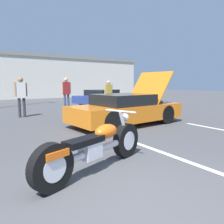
{
  "coord_description": "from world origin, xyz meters",
  "views": [
    {
      "loc": [
        -1.5,
        -1.79,
        1.5
      ],
      "look_at": [
        1.36,
        2.69,
        0.8
      ],
      "focal_mm": 35.0,
      "sensor_mm": 36.0,
      "label": 1
    }
  ],
  "objects_px": {
    "show_car_hood_open": "(127,109)",
    "spectator_far_lot": "(66,91)",
    "spectator_near_motorcycle": "(109,93)",
    "spectator_midground": "(21,93)",
    "parked_car_right_row": "(103,97)",
    "motorcycle": "(96,147)"
  },
  "relations": [
    {
      "from": "show_car_hood_open",
      "to": "spectator_far_lot",
      "type": "bearing_deg",
      "value": 88.07
    },
    {
      "from": "spectator_near_motorcycle",
      "to": "spectator_midground",
      "type": "bearing_deg",
      "value": -176.69
    },
    {
      "from": "spectator_midground",
      "to": "spectator_near_motorcycle",
      "type": "bearing_deg",
      "value": 3.31
    },
    {
      "from": "spectator_near_motorcycle",
      "to": "spectator_midground",
      "type": "height_order",
      "value": "spectator_midground"
    },
    {
      "from": "parked_car_right_row",
      "to": "spectator_midground",
      "type": "bearing_deg",
      "value": -174.11
    },
    {
      "from": "spectator_near_motorcycle",
      "to": "spectator_far_lot",
      "type": "relative_size",
      "value": 0.91
    },
    {
      "from": "motorcycle",
      "to": "spectator_near_motorcycle",
      "type": "relative_size",
      "value": 1.47
    },
    {
      "from": "spectator_far_lot",
      "to": "spectator_midground",
      "type": "bearing_deg",
      "value": -154.08
    },
    {
      "from": "show_car_hood_open",
      "to": "parked_car_right_row",
      "type": "distance_m",
      "value": 7.83
    },
    {
      "from": "motorcycle",
      "to": "spectator_far_lot",
      "type": "distance_m",
      "value": 8.75
    },
    {
      "from": "motorcycle",
      "to": "spectator_far_lot",
      "type": "bearing_deg",
      "value": 52.25
    },
    {
      "from": "motorcycle",
      "to": "spectator_midground",
      "type": "relative_size",
      "value": 1.38
    },
    {
      "from": "motorcycle",
      "to": "spectator_far_lot",
      "type": "relative_size",
      "value": 1.34
    },
    {
      "from": "show_car_hood_open",
      "to": "spectator_far_lot",
      "type": "height_order",
      "value": "show_car_hood_open"
    },
    {
      "from": "spectator_far_lot",
      "to": "motorcycle",
      "type": "bearing_deg",
      "value": -107.69
    },
    {
      "from": "motorcycle",
      "to": "spectator_midground",
      "type": "height_order",
      "value": "spectator_midground"
    },
    {
      "from": "spectator_near_motorcycle",
      "to": "spectator_far_lot",
      "type": "xyz_separation_m",
      "value": [
        -2.13,
        0.97,
        0.11
      ]
    },
    {
      "from": "motorcycle",
      "to": "show_car_hood_open",
      "type": "height_order",
      "value": "show_car_hood_open"
    },
    {
      "from": "show_car_hood_open",
      "to": "spectator_near_motorcycle",
      "type": "height_order",
      "value": "show_car_hood_open"
    },
    {
      "from": "parked_car_right_row",
      "to": "spectator_near_motorcycle",
      "type": "relative_size",
      "value": 2.99
    },
    {
      "from": "show_car_hood_open",
      "to": "parked_car_right_row",
      "type": "height_order",
      "value": "show_car_hood_open"
    },
    {
      "from": "parked_car_right_row",
      "to": "spectator_near_motorcycle",
      "type": "height_order",
      "value": "spectator_near_motorcycle"
    }
  ]
}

